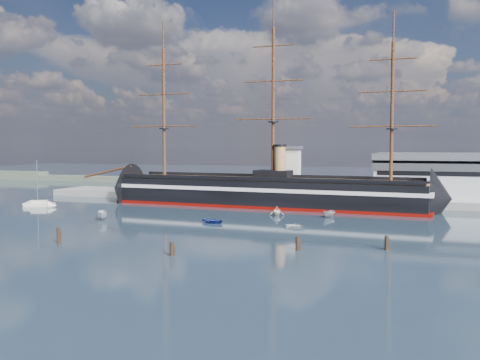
% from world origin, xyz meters
% --- Properties ---
extents(ground, '(600.00, 600.00, 0.00)m').
position_xyz_m(ground, '(0.00, 40.00, 0.00)').
color(ground, '#1F2937').
rests_on(ground, ground).
extents(quay, '(180.00, 18.00, 2.00)m').
position_xyz_m(quay, '(10.00, 76.00, 0.00)').
color(quay, slate).
rests_on(quay, ground).
extents(quay_tower, '(5.00, 5.00, 15.00)m').
position_xyz_m(quay_tower, '(3.00, 73.00, 9.75)').
color(quay_tower, silver).
rests_on(quay_tower, ground).
extents(shoreline, '(120.00, 10.00, 4.00)m').
position_xyz_m(shoreline, '(-139.23, 135.00, 1.45)').
color(shoreline, '#3F4C38').
rests_on(shoreline, ground).
extents(warship, '(113.34, 21.53, 53.94)m').
position_xyz_m(warship, '(-3.37, 60.00, 4.04)').
color(warship, black).
rests_on(warship, ground).
extents(sailboat, '(8.56, 5.12, 13.17)m').
position_xyz_m(sailboat, '(-61.44, 37.68, 0.84)').
color(sailboat, beige).
rests_on(sailboat, ground).
extents(motorboat_a, '(7.06, 5.78, 2.72)m').
position_xyz_m(motorboat_a, '(-29.32, 20.53, 0.00)').
color(motorboat_a, silver).
rests_on(motorboat_a, ground).
extents(motorboat_b, '(2.21, 3.58, 1.56)m').
position_xyz_m(motorboat_b, '(-3.39, 24.51, 0.00)').
color(motorboat_b, navy).
rests_on(motorboat_b, ground).
extents(motorboat_c, '(5.42, 3.74, 2.04)m').
position_xyz_m(motorboat_c, '(19.23, 42.80, 0.00)').
color(motorboat_c, gray).
rests_on(motorboat_c, ground).
extents(motorboat_d, '(7.32, 4.98, 2.47)m').
position_xyz_m(motorboat_d, '(6.54, 41.68, 0.00)').
color(motorboat_d, white).
rests_on(motorboat_d, ground).
extents(motorboat_e, '(1.40, 2.71, 1.21)m').
position_xyz_m(motorboat_e, '(15.34, 23.76, 0.00)').
color(motorboat_e, white).
rests_on(motorboat_e, ground).
extents(piling_near_left, '(0.64, 0.64, 3.42)m').
position_xyz_m(piling_near_left, '(-20.13, -6.93, 0.00)').
color(piling_near_left, black).
rests_on(piling_near_left, ground).
extents(piling_near_mid, '(0.64, 0.64, 2.91)m').
position_xyz_m(piling_near_mid, '(3.70, -10.21, 0.00)').
color(piling_near_mid, black).
rests_on(piling_near_mid, ground).
extents(piling_near_right, '(0.64, 0.64, 3.03)m').
position_xyz_m(piling_near_right, '(21.27, 0.49, 0.00)').
color(piling_near_right, black).
rests_on(piling_near_right, ground).
extents(piling_far_right, '(0.64, 0.64, 3.04)m').
position_xyz_m(piling_far_right, '(35.09, 5.61, 0.00)').
color(piling_far_right, black).
rests_on(piling_far_right, ground).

